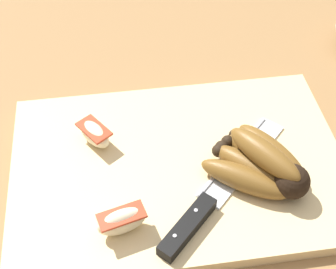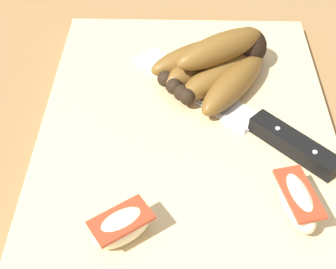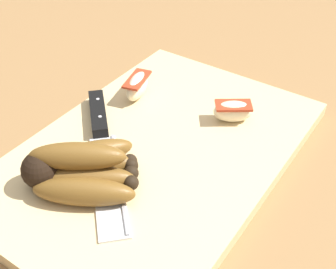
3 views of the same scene
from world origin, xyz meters
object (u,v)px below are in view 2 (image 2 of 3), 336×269
banana_bunch (219,64)px  apple_wedge_near (122,227)px  chefs_knife (256,124)px  apple_wedge_middle (297,201)px

banana_bunch → apple_wedge_near: (-0.22, 0.09, -0.01)m
chefs_knife → apple_wedge_near: apple_wedge_near is taller
chefs_knife → apple_wedge_middle: (-0.11, -0.02, 0.01)m
chefs_knife → apple_wedge_near: 0.19m
banana_bunch → apple_wedge_near: size_ratio=2.48×
apple_wedge_near → apple_wedge_middle: 0.15m
banana_bunch → chefs_knife: bearing=-155.7°
banana_bunch → apple_wedge_near: banana_bunch is taller
chefs_knife → apple_wedge_middle: 0.11m
banana_bunch → apple_wedge_middle: (-0.19, -0.06, -0.00)m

